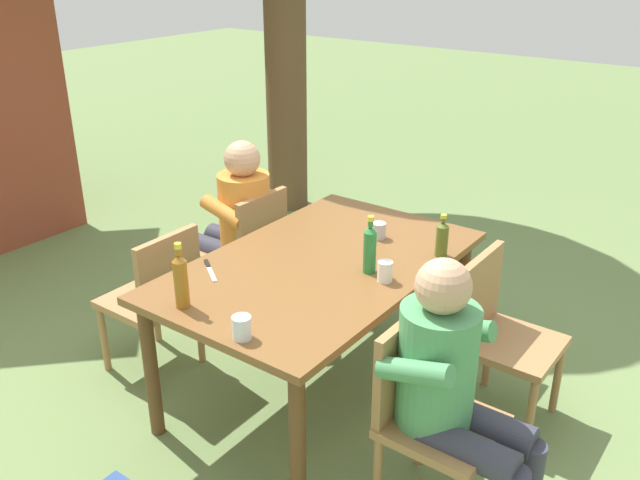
# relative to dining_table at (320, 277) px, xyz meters

# --- Properties ---
(ground_plane) EXTENTS (24.00, 24.00, 0.00)m
(ground_plane) POSITION_rel_dining_table_xyz_m (0.00, 0.00, -0.69)
(ground_plane) COLOR #6B844C
(dining_table) EXTENTS (1.70, 1.06, 0.78)m
(dining_table) POSITION_rel_dining_table_xyz_m (0.00, 0.00, 0.00)
(dining_table) COLOR brown
(dining_table) RESTS_ON ground_plane
(chair_near_left) EXTENTS (0.44, 0.44, 0.87)m
(chair_near_left) POSITION_rel_dining_table_xyz_m (-0.38, -0.83, -0.20)
(chair_near_left) COLOR #A37547
(chair_near_left) RESTS_ON ground_plane
(chair_far_right) EXTENTS (0.45, 0.45, 0.87)m
(chair_far_right) POSITION_rel_dining_table_xyz_m (0.38, 0.83, -0.20)
(chair_far_right) COLOR #A37547
(chair_far_right) RESTS_ON ground_plane
(chair_near_right) EXTENTS (0.44, 0.44, 0.87)m
(chair_near_right) POSITION_rel_dining_table_xyz_m (0.38, -0.83, -0.20)
(chair_near_right) COLOR #A37547
(chair_near_right) RESTS_ON ground_plane
(chair_far_left) EXTENTS (0.44, 0.44, 0.87)m
(chair_far_left) POSITION_rel_dining_table_xyz_m (-0.38, 0.83, -0.20)
(chair_far_left) COLOR #A37547
(chair_far_left) RESTS_ON ground_plane
(person_in_white_shirt) EXTENTS (0.47, 0.62, 1.18)m
(person_in_white_shirt) POSITION_rel_dining_table_xyz_m (-0.38, -0.94, -0.04)
(person_in_white_shirt) COLOR #4C935B
(person_in_white_shirt) RESTS_ON ground_plane
(person_in_plaid_shirt) EXTENTS (0.47, 0.62, 1.18)m
(person_in_plaid_shirt) POSITION_rel_dining_table_xyz_m (0.38, 0.94, -0.04)
(person_in_plaid_shirt) COLOR orange
(person_in_plaid_shirt) RESTS_ON ground_plane
(bottle_amber) EXTENTS (0.06, 0.06, 0.31)m
(bottle_amber) POSITION_rel_dining_table_xyz_m (-0.73, 0.22, 0.22)
(bottle_amber) COLOR #996019
(bottle_amber) RESTS_ON dining_table
(bottle_green) EXTENTS (0.06, 0.06, 0.29)m
(bottle_green) POSITION_rel_dining_table_xyz_m (0.05, -0.26, 0.21)
(bottle_green) COLOR #287A38
(bottle_green) RESTS_ON dining_table
(bottle_olive) EXTENTS (0.06, 0.06, 0.23)m
(bottle_olive) POSITION_rel_dining_table_xyz_m (0.43, -0.46, 0.18)
(bottle_olive) COLOR #566623
(bottle_olive) RESTS_ON dining_table
(cup_steel) EXTENTS (0.08, 0.08, 0.09)m
(cup_steel) POSITION_rel_dining_table_xyz_m (0.43, -0.08, 0.13)
(cup_steel) COLOR #B2B7BC
(cup_steel) RESTS_ON dining_table
(cup_white) EXTENTS (0.07, 0.07, 0.10)m
(cup_white) POSITION_rel_dining_table_xyz_m (0.01, -0.37, 0.14)
(cup_white) COLOR white
(cup_white) RESTS_ON dining_table
(cup_glass) EXTENTS (0.08, 0.08, 0.10)m
(cup_glass) POSITION_rel_dining_table_xyz_m (-0.77, -0.17, 0.14)
(cup_glass) COLOR silver
(cup_glass) RESTS_ON dining_table
(table_knife) EXTENTS (0.15, 0.21, 0.01)m
(table_knife) POSITION_rel_dining_table_xyz_m (-0.40, 0.39, 0.09)
(table_knife) COLOR silver
(table_knife) RESTS_ON dining_table
(backpack_by_near_side) EXTENTS (0.30, 0.20, 0.48)m
(backpack_by_near_side) POSITION_rel_dining_table_xyz_m (1.26, 0.27, -0.46)
(backpack_by_near_side) COLOR #2D4784
(backpack_by_near_side) RESTS_ON ground_plane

